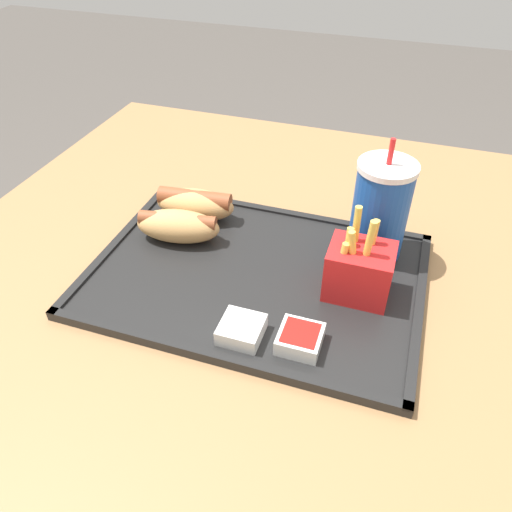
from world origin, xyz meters
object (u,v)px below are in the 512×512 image
Objects in this scene: hot_dog_near at (178,225)px; sauce_cup_ketchup at (300,338)px; soda_cup at (380,210)px; fries_carton at (359,270)px; hot_dog_far at (195,203)px; sauce_cup_mayo at (241,329)px.

sauce_cup_ketchup is at bearing -32.74° from hot_dog_near.
soda_cup reaches higher than fries_carton.
hot_dog_far is 2.57× the size of sauce_cup_mayo.
sauce_cup_ketchup is (-0.05, -0.11, -0.03)m from fries_carton.
hot_dog_near is at bearing -90.00° from hot_dog_far.
hot_dog_far is (-0.28, -0.00, -0.04)m from soda_cup.
fries_carton reaches higher than hot_dog_near.
soda_cup is 1.37× the size of hot_dog_far.
hot_dog_near is 0.22m from sauce_cup_mayo.
hot_dog_near is (0.00, -0.06, -0.00)m from hot_dog_far.
soda_cup is 0.22m from sauce_cup_ketchup.
sauce_cup_mayo is (0.15, -0.21, -0.02)m from hot_dog_far.
soda_cup reaches higher than hot_dog_far.
sauce_cup_mayo is (-0.13, -0.22, -0.06)m from soda_cup.
soda_cup is at bearing 0.56° from hot_dog_far.
hot_dog_far is 0.29m from fries_carton.
hot_dog_near is at bearing 147.26° from sauce_cup_ketchup.
sauce_cup_ketchup is at bearing -42.59° from hot_dog_far.
hot_dog_far is at bearing 161.06° from fries_carton.
soda_cup is 0.10m from fries_carton.
fries_carton is at bearing -18.94° from hot_dog_far.
fries_carton is at bearing 45.90° from sauce_cup_mayo.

